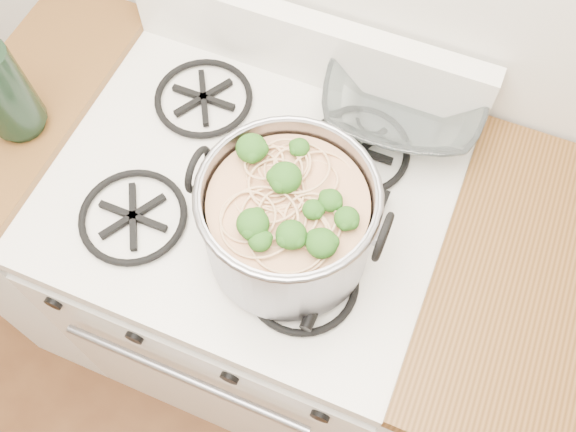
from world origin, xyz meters
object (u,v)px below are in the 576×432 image
at_px(gas_range, 258,278).
at_px(glass_bowl, 403,102).
at_px(stock_pot, 288,221).
at_px(spatula, 358,206).

bearing_deg(gas_range, glass_bowl, 52.00).
xyz_separation_m(gas_range, stock_pot, (0.12, -0.10, 0.58)).
bearing_deg(glass_bowl, spatula, -90.98).
height_order(spatula, glass_bowl, glass_bowl).
height_order(gas_range, glass_bowl, glass_bowl).
distance_m(gas_range, spatula, 0.54).
relative_size(stock_pot, glass_bowl, 2.55).
bearing_deg(spatula, gas_range, -173.13).
xyz_separation_m(gas_range, glass_bowl, (0.22, 0.28, 0.50)).
height_order(gas_range, spatula, spatula).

